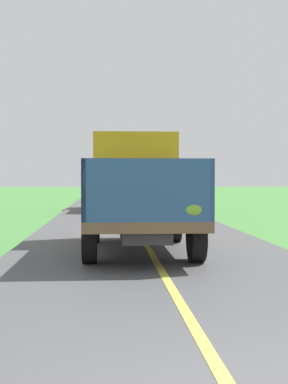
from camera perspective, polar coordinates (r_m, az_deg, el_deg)
The scene contains 2 objects.
banana_truck_near at distance 12.77m, azimuth -0.67°, elevation 0.27°, with size 2.38×5.86×2.80m.
banana_truck_far at distance 28.65m, azimuth -2.84°, elevation 0.97°, with size 2.38×5.81×2.80m.
Camera 1 is at (-0.96, -3.39, 1.74)m, focal length 49.79 mm.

